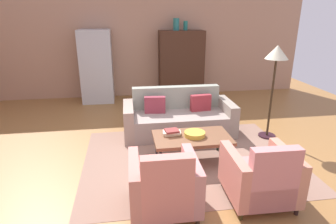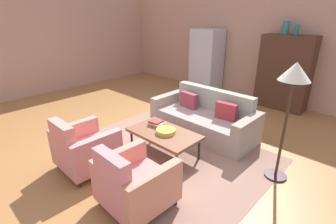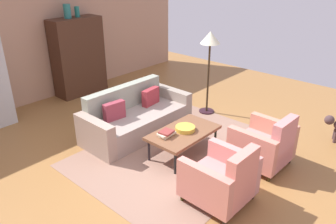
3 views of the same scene
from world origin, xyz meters
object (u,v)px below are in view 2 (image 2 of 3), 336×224
at_px(refrigerator, 207,61).
at_px(floor_lamp, 293,83).
at_px(couch, 205,119).
at_px(armchair_left, 83,150).
at_px(fruit_bowl, 166,131).
at_px(vase_tall, 286,28).
at_px(coffee_table, 164,134).
at_px(cabinet, 284,73).
at_px(armchair_right, 133,185).
at_px(book_stack, 156,123).
at_px(vase_round, 297,30).

distance_m(refrigerator, floor_lamp, 4.45).
relative_size(couch, armchair_left, 2.40).
relative_size(fruit_bowl, vase_tall, 1.06).
bearing_deg(coffee_table, couch, 89.96).
height_order(cabinet, vase_tall, vase_tall).
xyz_separation_m(armchair_right, vase_tall, (-0.20, 4.85, 1.61)).
relative_size(armchair_left, fruit_bowl, 2.70).
height_order(book_stack, cabinet, cabinet).
distance_m(fruit_bowl, floor_lamp, 2.01).
bearing_deg(armchair_left, cabinet, 77.57).
bearing_deg(armchair_left, book_stack, 77.72).
relative_size(armchair_left, refrigerator, 0.48).
bearing_deg(cabinet, coffee_table, -98.48).
distance_m(vase_round, refrigerator, 2.56).
bearing_deg(armchair_left, refrigerator, 103.96).
xyz_separation_m(book_stack, vase_tall, (0.70, 3.58, 1.48)).
bearing_deg(refrigerator, armchair_right, -64.17).
xyz_separation_m(armchair_left, armchair_right, (1.20, 0.00, 0.00)).
height_order(book_stack, vase_tall, vase_tall).
bearing_deg(couch, armchair_left, 76.14).
distance_m(cabinet, vase_tall, 1.06).
height_order(fruit_bowl, vase_tall, vase_tall).
relative_size(fruit_bowl, refrigerator, 0.18).
bearing_deg(cabinet, vase_round, -2.71).
distance_m(book_stack, floor_lamp, 2.26).
distance_m(fruit_bowl, book_stack, 0.36).
bearing_deg(floor_lamp, vase_round, 108.56).
distance_m(armchair_right, vase_round, 5.10).
xyz_separation_m(fruit_bowl, book_stack, (-0.35, 0.10, 0.01)).
bearing_deg(fruit_bowl, armchair_left, -118.87).
bearing_deg(armchair_left, fruit_bowl, 62.04).
xyz_separation_m(refrigerator, floor_lamp, (3.35, -2.88, 0.52)).
bearing_deg(armchair_right, refrigerator, 117.50).
bearing_deg(refrigerator, coffee_table, -64.60).
bearing_deg(armchair_left, floor_lamp, 40.63).
relative_size(coffee_table, floor_lamp, 0.70).
xyz_separation_m(coffee_table, book_stack, (-0.30, 0.10, 0.08)).
bearing_deg(refrigerator, vase_round, 2.43).
xyz_separation_m(couch, armchair_right, (0.60, -2.35, 0.06)).
xyz_separation_m(vase_tall, floor_lamp, (1.25, -2.98, -0.51)).
bearing_deg(coffee_table, book_stack, 161.44).
bearing_deg(vase_tall, refrigerator, -177.28).
bearing_deg(coffee_table, armchair_left, -117.26).
height_order(couch, fruit_bowl, couch).
relative_size(armchair_left, cabinet, 0.49).
bearing_deg(vase_round, floor_lamp, -71.44).
relative_size(coffee_table, vase_tall, 3.91).
bearing_deg(vase_round, book_stack, -104.91).
distance_m(armchair_left, vase_tall, 5.21).
height_order(armchair_left, cabinet, cabinet).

